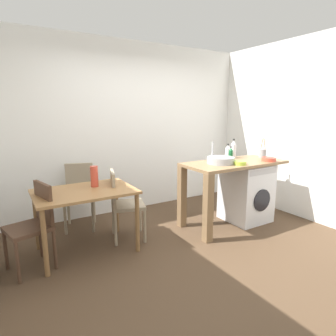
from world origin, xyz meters
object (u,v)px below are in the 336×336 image
object	(u,v)px
colander	(269,159)
mixing_bowl	(240,163)
bottle_tall_green	(231,154)
bottle_squat_brown	(228,152)
bottle_clear_small	(233,149)
vase	(94,176)
dining_table	(85,198)
washing_machine	(246,192)
utensil_crock	(263,153)
chair_person_seat	(35,221)
chair_opposite	(122,201)
chair_spare_by_wall	(80,192)

from	to	relation	value
colander	mixing_bowl	bearing A→B (deg)	177.92
bottle_tall_green	bottle_squat_brown	distance (m)	0.19
bottle_clear_small	vase	distance (m)	2.15
dining_table	bottle_clear_small	world-z (taller)	bottle_clear_small
bottle_clear_small	washing_machine	bearing A→B (deg)	-82.48
colander	utensil_crock	bearing A→B (deg)	56.30
bottle_squat_brown	colander	xyz separation A→B (m)	(0.35, -0.48, -0.07)
bottle_tall_green	utensil_crock	size ratio (longest dim) A/B	0.69
washing_machine	mixing_bowl	xyz separation A→B (m)	(-0.36, -0.20, 0.52)
chair_person_seat	bottle_clear_small	world-z (taller)	bottle_clear_small
chair_person_seat	washing_machine	distance (m)	2.88
chair_opposite	colander	distance (m)	2.15
bottle_tall_green	bottle_clear_small	size ratio (longest dim) A/B	0.71
washing_machine	colander	xyz separation A→B (m)	(0.19, -0.22, 0.52)
chair_spare_by_wall	vase	distance (m)	0.76
chair_person_seat	dining_table	bearing A→B (deg)	-95.87
washing_machine	mixing_bowl	distance (m)	0.66
bottle_tall_green	vase	bearing A→B (deg)	171.95
chair_opposite	mixing_bowl	world-z (taller)	mixing_bowl
colander	vase	bearing A→B (deg)	166.05
utensil_crock	colander	xyz separation A→B (m)	(-0.18, -0.27, -0.04)
chair_opposite	vase	bearing A→B (deg)	-78.66
colander	dining_table	bearing A→B (deg)	169.03
bottle_squat_brown	bottle_tall_green	bearing A→B (deg)	-120.72
bottle_clear_small	bottle_squat_brown	bearing A→B (deg)	-174.25
chair_spare_by_wall	utensil_crock	bearing A→B (deg)	177.94
colander	chair_opposite	bearing A→B (deg)	164.66
bottle_squat_brown	mixing_bowl	size ratio (longest dim) A/B	1.28
chair_opposite	washing_machine	size ratio (longest dim) A/B	1.05
washing_machine	vase	distance (m)	2.25
chair_opposite	bottle_clear_small	world-z (taller)	bottle_clear_small
bottle_tall_green	mixing_bowl	distance (m)	0.32
bottle_tall_green	dining_table	bearing A→B (deg)	175.26
chair_person_seat	bottle_clear_small	bearing A→B (deg)	-102.66
vase	chair_person_seat	bearing A→B (deg)	-165.42
chair_spare_by_wall	utensil_crock	size ratio (longest dim) A/B	3.00
bottle_tall_green	chair_person_seat	bearing A→B (deg)	178.03
chair_opposite	bottle_squat_brown	world-z (taller)	bottle_squat_brown
washing_machine	utensil_crock	world-z (taller)	utensil_crock
colander	bottle_tall_green	bearing A→B (deg)	144.45
washing_machine	utensil_crock	distance (m)	0.67
chair_person_seat	mixing_bowl	world-z (taller)	mixing_bowl
dining_table	colander	world-z (taller)	colander
bottle_clear_small	utensil_crock	xyz separation A→B (m)	(0.40, -0.22, -0.06)
chair_person_seat	bottle_tall_green	distance (m)	2.67
chair_opposite	utensil_crock	bearing A→B (deg)	98.97
mixing_bowl	vase	bearing A→B (deg)	162.61
chair_person_seat	bottle_squat_brown	xyz separation A→B (m)	(2.71, 0.07, 0.51)
chair_spare_by_wall	vase	xyz separation A→B (m)	(0.03, -0.67, 0.36)
utensil_crock	colander	size ratio (longest dim) A/B	1.50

